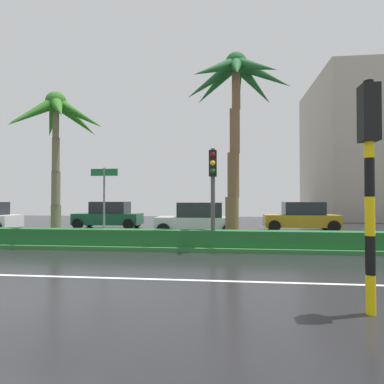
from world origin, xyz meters
TOP-DOWN VIEW (x-y plane):
  - ground_plane at (0.00, 9.00)m, footprint 90.00×42.00m
  - near_lane_divider_stripe at (0.00, 2.00)m, footprint 81.00×0.14m
  - median_strip at (0.00, 8.00)m, footprint 85.50×4.00m
  - median_hedge at (0.00, 6.60)m, footprint 76.50×0.70m
  - palm_tree_mid_left at (-3.74, 8.12)m, footprint 4.67×4.24m
  - palm_tree_centre_left at (4.18, 8.13)m, footprint 4.68×4.57m
  - traffic_signal_median_right at (3.31, 6.45)m, footprint 0.28×0.43m
  - street_name_sign at (-1.02, 6.90)m, footprint 1.10×0.08m
  - traffic_signal_foreground at (6.25, 0.05)m, footprint 0.28×0.43m
  - car_in_traffic_second at (-3.93, 15.25)m, footprint 4.30×2.02m
  - car_in_traffic_third at (2.28, 11.71)m, footprint 4.30×2.02m
  - car_in_traffic_fourth at (8.20, 14.78)m, footprint 4.30×2.02m

SIDE VIEW (x-z plane):
  - ground_plane at x=0.00m, z-range -0.10..0.00m
  - near_lane_divider_stripe at x=0.00m, z-range 0.00..0.01m
  - median_strip at x=0.00m, z-range 0.00..0.15m
  - median_hedge at x=0.00m, z-range 0.15..0.75m
  - car_in_traffic_second at x=-3.93m, z-range -0.03..1.69m
  - car_in_traffic_third at x=2.28m, z-range -0.03..1.69m
  - car_in_traffic_fourth at x=8.20m, z-range -0.03..1.69m
  - street_name_sign at x=-1.02m, z-range 0.58..3.58m
  - traffic_signal_median_right at x=3.31m, z-range 0.84..4.46m
  - traffic_signal_foreground at x=6.25m, z-range 0.74..4.66m
  - palm_tree_mid_left at x=-3.74m, z-range 2.06..8.58m
  - palm_tree_centre_left at x=4.18m, z-range 2.41..10.32m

